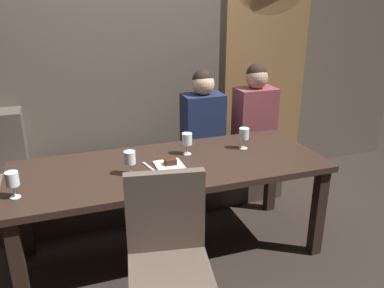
{
  "coord_description": "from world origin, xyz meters",
  "views": [
    {
      "loc": [
        -0.7,
        -2.51,
        1.89
      ],
      "look_at": [
        0.19,
        0.08,
        0.84
      ],
      "focal_mm": 37.81,
      "sensor_mm": 36.0,
      "label": 1
    }
  ],
  "objects_px": {
    "chair_near_side": "(168,250)",
    "dessert_plate": "(170,164)",
    "diner_bearded": "(255,111)",
    "fork_on_table": "(149,167)",
    "dining_table": "(170,175)",
    "wine_glass_end_left": "(244,134)",
    "wine_glass_center_front": "(130,158)",
    "wine_glass_end_right": "(12,180)",
    "diner_redhead": "(203,116)",
    "wine_glass_near_right": "(187,139)",
    "banquette_bench": "(150,186)"
  },
  "relations": [
    {
      "from": "wine_glass_end_right",
      "to": "banquette_bench",
      "type": "bearing_deg",
      "value": 40.98
    },
    {
      "from": "wine_glass_near_right",
      "to": "wine_glass_end_left",
      "type": "height_order",
      "value": "same"
    },
    {
      "from": "dining_table",
      "to": "wine_glass_near_right",
      "type": "distance_m",
      "value": 0.3
    },
    {
      "from": "wine_glass_center_front",
      "to": "dining_table",
      "type": "bearing_deg",
      "value": 14.64
    },
    {
      "from": "chair_near_side",
      "to": "dessert_plate",
      "type": "xyz_separation_m",
      "value": [
        0.21,
        0.7,
        0.2
      ]
    },
    {
      "from": "chair_near_side",
      "to": "wine_glass_end_right",
      "type": "distance_m",
      "value": 1.0
    },
    {
      "from": "banquette_bench",
      "to": "chair_near_side",
      "type": "xyz_separation_m",
      "value": [
        -0.22,
        -1.42,
        0.33
      ]
    },
    {
      "from": "wine_glass_near_right",
      "to": "wine_glass_end_right",
      "type": "distance_m",
      "value": 1.21
    },
    {
      "from": "wine_glass_end_left",
      "to": "dessert_plate",
      "type": "distance_m",
      "value": 0.65
    },
    {
      "from": "diner_redhead",
      "to": "wine_glass_end_left",
      "type": "xyz_separation_m",
      "value": [
        0.1,
        -0.62,
        0.03
      ]
    },
    {
      "from": "banquette_bench",
      "to": "wine_glass_end_left",
      "type": "relative_size",
      "value": 15.24
    },
    {
      "from": "dining_table",
      "to": "diner_bearded",
      "type": "bearing_deg",
      "value": 33.83
    },
    {
      "from": "dining_table",
      "to": "wine_glass_end_right",
      "type": "bearing_deg",
      "value": -170.34
    },
    {
      "from": "chair_near_side",
      "to": "wine_glass_end_left",
      "type": "relative_size",
      "value": 5.98
    },
    {
      "from": "diner_bearded",
      "to": "dessert_plate",
      "type": "bearing_deg",
      "value": -145.54
    },
    {
      "from": "banquette_bench",
      "to": "chair_near_side",
      "type": "distance_m",
      "value": 1.48
    },
    {
      "from": "banquette_bench",
      "to": "chair_near_side",
      "type": "bearing_deg",
      "value": -98.94
    },
    {
      "from": "diner_redhead",
      "to": "wine_glass_end_left",
      "type": "relative_size",
      "value": 4.87
    },
    {
      "from": "wine_glass_center_front",
      "to": "wine_glass_end_right",
      "type": "xyz_separation_m",
      "value": [
        -0.71,
        -0.09,
        0.0
      ]
    },
    {
      "from": "banquette_bench",
      "to": "wine_glass_end_left",
      "type": "height_order",
      "value": "wine_glass_end_left"
    },
    {
      "from": "wine_glass_end_right",
      "to": "fork_on_table",
      "type": "relative_size",
      "value": 0.96
    },
    {
      "from": "diner_bearded",
      "to": "wine_glass_end_left",
      "type": "xyz_separation_m",
      "value": [
        -0.39,
        -0.57,
        0.01
      ]
    },
    {
      "from": "chair_near_side",
      "to": "diner_redhead",
      "type": "relative_size",
      "value": 1.23
    },
    {
      "from": "dining_table",
      "to": "wine_glass_center_front",
      "type": "distance_m",
      "value": 0.37
    },
    {
      "from": "diner_bearded",
      "to": "wine_glass_near_right",
      "type": "relative_size",
      "value": 5.06
    },
    {
      "from": "wine_glass_near_right",
      "to": "dessert_plate",
      "type": "relative_size",
      "value": 0.86
    },
    {
      "from": "diner_redhead",
      "to": "wine_glass_center_front",
      "type": "height_order",
      "value": "diner_redhead"
    },
    {
      "from": "chair_near_side",
      "to": "banquette_bench",
      "type": "bearing_deg",
      "value": 81.06
    },
    {
      "from": "chair_near_side",
      "to": "fork_on_table",
      "type": "xyz_separation_m",
      "value": [
        0.07,
        0.72,
        0.18
      ]
    },
    {
      "from": "diner_bearded",
      "to": "fork_on_table",
      "type": "bearing_deg",
      "value": -149.89
    },
    {
      "from": "wine_glass_center_front",
      "to": "wine_glass_end_left",
      "type": "distance_m",
      "value": 0.93
    },
    {
      "from": "wine_glass_end_right",
      "to": "wine_glass_near_right",
      "type": "bearing_deg",
      "value": 14.68
    },
    {
      "from": "diner_redhead",
      "to": "wine_glass_end_right",
      "type": "bearing_deg",
      "value": -149.33
    },
    {
      "from": "dining_table",
      "to": "wine_glass_end_left",
      "type": "distance_m",
      "value": 0.66
    },
    {
      "from": "chair_near_side",
      "to": "wine_glass_center_front",
      "type": "distance_m",
      "value": 0.71
    },
    {
      "from": "diner_bearded",
      "to": "wine_glass_center_front",
      "type": "xyz_separation_m",
      "value": [
        -1.3,
        -0.75,
        0.01
      ]
    },
    {
      "from": "chair_near_side",
      "to": "diner_redhead",
      "type": "bearing_deg",
      "value": 63.01
    },
    {
      "from": "wine_glass_center_front",
      "to": "wine_glass_end_left",
      "type": "bearing_deg",
      "value": 11.26
    },
    {
      "from": "diner_redhead",
      "to": "wine_glass_end_right",
      "type": "height_order",
      "value": "diner_redhead"
    },
    {
      "from": "diner_bearded",
      "to": "diner_redhead",
      "type": "bearing_deg",
      "value": 173.62
    },
    {
      "from": "dessert_plate",
      "to": "diner_bearded",
      "type": "bearing_deg",
      "value": 34.46
    },
    {
      "from": "banquette_bench",
      "to": "fork_on_table",
      "type": "bearing_deg",
      "value": -102.51
    },
    {
      "from": "dining_table",
      "to": "diner_redhead",
      "type": "bearing_deg",
      "value": 54.75
    },
    {
      "from": "chair_near_side",
      "to": "diner_redhead",
      "type": "height_order",
      "value": "diner_redhead"
    },
    {
      "from": "diner_redhead",
      "to": "wine_glass_end_left",
      "type": "height_order",
      "value": "diner_redhead"
    },
    {
      "from": "wine_glass_end_left",
      "to": "wine_glass_near_right",
      "type": "bearing_deg",
      "value": 175.97
    },
    {
      "from": "banquette_bench",
      "to": "wine_glass_end_right",
      "type": "distance_m",
      "value": 1.47
    },
    {
      "from": "wine_glass_end_left",
      "to": "fork_on_table",
      "type": "bearing_deg",
      "value": -172.36
    },
    {
      "from": "fork_on_table",
      "to": "wine_glass_end_left",
      "type": "bearing_deg",
      "value": -5.99
    },
    {
      "from": "diner_bearded",
      "to": "dessert_plate",
      "type": "height_order",
      "value": "diner_bearded"
    }
  ]
}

